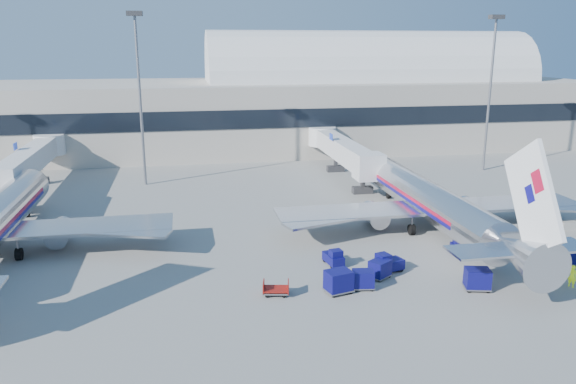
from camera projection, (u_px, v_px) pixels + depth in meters
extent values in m
plane|color=gray|center=(351.00, 252.00, 51.56)|extent=(260.00, 260.00, 0.00)
cube|color=#B2AA9E|center=(123.00, 118.00, 98.82)|extent=(170.00, 28.00, 12.00)
cube|color=black|center=(114.00, 123.00, 85.30)|extent=(170.00, 0.40, 3.00)
cylinder|color=silver|center=(368.00, 80.00, 105.31)|extent=(60.00, 18.00, 18.00)
cylinder|color=silver|center=(427.00, 199.00, 58.31)|extent=(3.80, 28.00, 3.80)
sphere|color=silver|center=(381.00, 171.00, 71.62)|extent=(3.72, 3.72, 3.72)
cone|color=silver|center=(523.00, 253.00, 42.05)|extent=(3.80, 6.00, 3.80)
cube|color=#B50D2D|center=(423.00, 194.00, 59.20)|extent=(3.85, 20.16, 0.32)
cube|color=navy|center=(423.00, 198.00, 59.29)|extent=(3.85, 20.16, 0.32)
cube|color=white|center=(533.00, 199.00, 40.45)|extent=(0.35, 7.79, 8.74)
cube|color=silver|center=(519.00, 249.00, 42.47)|extent=(11.00, 3.00, 0.18)
cube|color=silver|center=(431.00, 207.00, 57.51)|extent=(32.00, 5.00, 0.28)
cylinder|color=#B7B7BC|center=(374.00, 215.00, 58.20)|extent=(2.10, 3.80, 2.10)
cylinder|color=#B7B7BC|center=(472.00, 209.00, 60.16)|extent=(2.10, 3.80, 2.10)
cylinder|color=black|center=(389.00, 195.00, 69.39)|extent=(0.40, 0.90, 0.90)
sphere|color=silver|center=(31.00, 185.00, 64.13)|extent=(3.72, 3.72, 3.72)
cylinder|color=#B7B7BC|center=(60.00, 233.00, 52.67)|extent=(2.10, 3.80, 2.10)
cylinder|color=black|center=(27.00, 213.00, 61.90)|extent=(0.40, 0.90, 0.90)
cube|color=silver|center=(342.00, 149.00, 80.42)|extent=(2.70, 24.00, 2.70)
cube|color=silver|center=(369.00, 166.00, 68.82)|extent=(3.40, 3.20, 3.20)
cylinder|color=silver|center=(322.00, 136.00, 91.35)|extent=(4.40, 4.40, 3.00)
cube|color=#2D2D30|center=(363.00, 180.00, 71.47)|extent=(0.50, 0.50, 3.00)
cube|color=#2D2D30|center=(362.00, 190.00, 71.81)|extent=(2.60, 1.00, 0.90)
cube|color=#2D2D30|center=(336.00, 160.00, 83.83)|extent=(0.50, 0.50, 3.00)
cube|color=#2D2D30|center=(336.00, 169.00, 84.17)|extent=(2.60, 1.00, 0.90)
cube|color=navy|center=(331.00, 137.00, 79.67)|extent=(0.12, 1.40, 0.90)
cube|color=silver|center=(30.00, 160.00, 72.93)|extent=(2.70, 24.00, 2.70)
cube|color=silver|center=(2.00, 181.00, 61.33)|extent=(3.40, 3.20, 3.20)
cylinder|color=silver|center=(50.00, 145.00, 83.86)|extent=(4.40, 4.40, 3.00)
cube|color=#2D2D30|center=(10.00, 195.00, 63.98)|extent=(0.50, 0.50, 3.00)
cube|color=#2D2D30|center=(12.00, 207.00, 64.33)|extent=(2.60, 1.00, 0.90)
cube|color=#2D2D30|center=(38.00, 171.00, 76.34)|extent=(0.50, 0.50, 3.00)
cube|color=#2D2D30|center=(39.00, 181.00, 76.69)|extent=(2.60, 1.00, 0.90)
cube|color=navy|center=(15.00, 146.00, 72.19)|extent=(0.12, 1.40, 0.90)
cylinder|color=slate|center=(140.00, 103.00, 73.72)|extent=(0.36, 0.36, 22.00)
cube|color=#2D2D30|center=(134.00, 13.00, 70.85)|extent=(2.00, 1.20, 0.60)
cylinder|color=slate|center=(489.00, 97.00, 82.63)|extent=(0.36, 0.36, 22.00)
cube|color=#2D2D30|center=(497.00, 17.00, 79.76)|extent=(2.00, 1.20, 0.60)
cube|color=#9E9E96|center=(517.00, 229.00, 56.55)|extent=(3.00, 0.55, 0.90)
cube|color=#9E9E96|center=(546.00, 227.00, 57.14)|extent=(3.00, 0.55, 0.90)
cube|color=#9E9E96|center=(575.00, 225.00, 57.73)|extent=(3.00, 0.55, 0.90)
cube|color=#0B0A51|center=(388.00, 265.00, 46.95)|extent=(2.82, 1.98, 0.83)
cube|color=#0B0A51|center=(383.00, 258.00, 46.53)|extent=(1.28, 1.36, 0.78)
cylinder|color=black|center=(393.00, 264.00, 47.85)|extent=(0.67, 0.42, 0.62)
cube|color=#0B0A51|center=(465.00, 248.00, 51.00)|extent=(2.55, 1.57, 0.78)
cube|color=#0B0A51|center=(459.00, 241.00, 50.83)|extent=(1.09, 1.18, 0.73)
cylinder|color=black|center=(472.00, 249.00, 51.53)|extent=(0.61, 0.32, 0.58)
cube|color=#0B0A51|center=(333.00, 259.00, 48.49)|extent=(1.52, 2.46, 0.75)
cube|color=#0B0A51|center=(336.00, 254.00, 47.88)|extent=(1.14, 1.06, 0.70)
cylinder|color=black|center=(325.00, 259.00, 49.13)|extent=(0.31, 0.59, 0.56)
cube|color=#0B0A51|center=(380.00, 268.00, 45.60)|extent=(2.07, 1.98, 1.32)
cube|color=slate|center=(380.00, 276.00, 45.77)|extent=(2.17, 2.07, 0.09)
cylinder|color=black|center=(379.00, 272.00, 46.56)|extent=(0.38, 0.33, 0.36)
cube|color=#0B0A51|center=(363.00, 279.00, 43.58)|extent=(1.76, 1.46, 1.29)
cube|color=slate|center=(363.00, 286.00, 43.75)|extent=(1.85, 1.51, 0.09)
cylinder|color=black|center=(370.00, 284.00, 44.25)|extent=(0.37, 0.19, 0.36)
cube|color=#0B0A51|center=(339.00, 280.00, 42.85)|extent=(2.22, 1.92, 1.54)
cube|color=slate|center=(338.00, 290.00, 43.05)|extent=(2.34, 2.00, 0.11)
cylinder|color=black|center=(343.00, 285.00, 43.87)|extent=(0.45, 0.27, 0.42)
cube|color=#0B0A51|center=(477.00, 278.00, 43.37)|extent=(2.13, 1.83, 1.48)
cube|color=slate|center=(477.00, 287.00, 43.56)|extent=(2.24, 1.90, 0.10)
cylinder|color=black|center=(484.00, 284.00, 44.07)|extent=(0.44, 0.26, 0.41)
cube|color=#0B0A51|center=(574.00, 255.00, 48.38)|extent=(2.03, 1.91, 1.30)
cube|color=slate|center=(573.00, 262.00, 48.54)|extent=(2.13, 1.99, 0.09)
cube|color=slate|center=(276.00, 291.00, 42.64)|extent=(2.19, 1.70, 0.11)
cube|color=maroon|center=(276.00, 289.00, 42.59)|extent=(2.20, 1.75, 0.07)
cylinder|color=black|center=(284.00, 290.00, 43.14)|extent=(0.38, 0.21, 0.36)
imported|color=#B3EB18|center=(572.00, 276.00, 43.92)|extent=(0.71, 0.79, 1.82)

